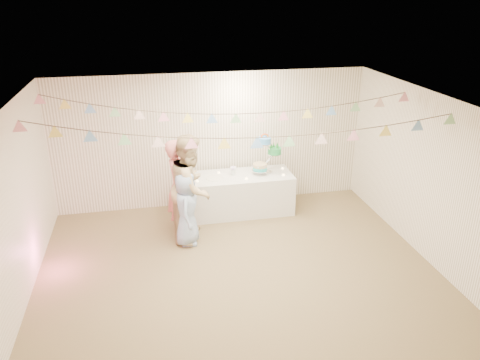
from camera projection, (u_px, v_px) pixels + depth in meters
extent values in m
plane|color=brown|center=(238.00, 269.00, 7.21)|extent=(6.00, 6.00, 0.00)
plane|color=silver|center=(238.00, 103.00, 6.22)|extent=(6.00, 6.00, 0.00)
plane|color=white|center=(212.00, 140.00, 8.98)|extent=(6.00, 6.00, 0.00)
plane|color=white|center=(290.00, 297.00, 4.45)|extent=(6.00, 6.00, 0.00)
plane|color=white|center=(15.00, 211.00, 6.15)|extent=(5.00, 5.00, 0.00)
plane|color=white|center=(426.00, 176.00, 7.28)|extent=(5.00, 5.00, 0.00)
cube|color=silver|center=(239.00, 194.00, 8.92)|extent=(2.02, 0.81, 0.76)
cylinder|color=white|center=(215.00, 178.00, 8.64)|extent=(0.33, 0.33, 0.02)
imported|color=#D77370|center=(179.00, 187.00, 8.00)|extent=(0.46, 0.65, 1.71)
imported|color=tan|center=(191.00, 188.00, 7.82)|extent=(0.97, 1.08, 1.84)
imported|color=#91A7CD|center=(186.00, 209.00, 7.73)|extent=(0.50, 0.68, 1.27)
cylinder|color=#FFD88C|center=(197.00, 181.00, 8.48)|extent=(0.04, 0.04, 0.03)
cylinder|color=#FFD88C|center=(219.00, 173.00, 8.87)|extent=(0.04, 0.04, 0.03)
cylinder|color=#FFD88C|center=(246.00, 179.00, 8.59)|extent=(0.04, 0.04, 0.03)
cylinder|color=#FFD88C|center=(254.00, 169.00, 9.03)|extent=(0.04, 0.04, 0.03)
cylinder|color=#FFD88C|center=(283.00, 175.00, 8.76)|extent=(0.04, 0.04, 0.03)
cylinder|color=#FFD88C|center=(283.00, 168.00, 9.07)|extent=(0.04, 0.04, 0.03)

